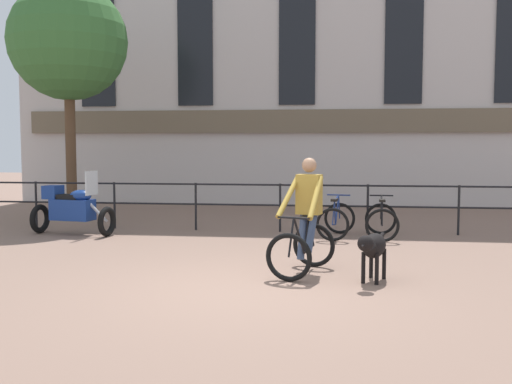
# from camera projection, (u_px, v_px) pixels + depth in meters

# --- Properties ---
(ground_plane) EXTENTS (60.00, 60.00, 0.00)m
(ground_plane) POSITION_uv_depth(u_px,v_px,m) (244.00, 288.00, 7.90)
(ground_plane) COLOR #846656
(canal_railing) EXTENTS (15.05, 0.05, 1.05)m
(canal_railing) POSITION_uv_depth(u_px,v_px,m) (280.00, 199.00, 12.98)
(canal_railing) COLOR black
(canal_railing) RESTS_ON ground_plane
(building_facade) EXTENTS (18.00, 0.72, 11.47)m
(building_facade) POSITION_uv_depth(u_px,v_px,m) (298.00, 19.00, 18.30)
(building_facade) COLOR beige
(building_facade) RESTS_ON ground_plane
(cyclist_with_bike) EXTENTS (0.98, 1.31, 1.70)m
(cyclist_with_bike) POSITION_uv_depth(u_px,v_px,m) (305.00, 221.00, 8.86)
(cyclist_with_bike) COLOR black
(cyclist_with_bike) RESTS_ON ground_plane
(dog) EXTENTS (0.48, 1.03, 0.70)m
(dog) POSITION_uv_depth(u_px,v_px,m) (373.00, 247.00, 8.22)
(dog) COLOR black
(dog) RESTS_ON ground_plane
(parked_motorcycle) EXTENTS (1.82, 0.89, 1.35)m
(parked_motorcycle) POSITION_uv_depth(u_px,v_px,m) (72.00, 208.00, 12.56)
(parked_motorcycle) COLOR black
(parked_motorcycle) RESTS_ON ground_plane
(parked_bicycle_near_lamp) EXTENTS (0.81, 1.19, 0.86)m
(parked_bicycle_near_lamp) POSITION_uv_depth(u_px,v_px,m) (336.00, 220.00, 12.20)
(parked_bicycle_near_lamp) COLOR black
(parked_bicycle_near_lamp) RESTS_ON ground_plane
(parked_bicycle_mid_left) EXTENTS (0.71, 1.14, 0.86)m
(parked_bicycle_mid_left) POSITION_uv_depth(u_px,v_px,m) (381.00, 221.00, 12.08)
(parked_bicycle_mid_left) COLOR black
(parked_bicycle_mid_left) RESTS_ON ground_plane
(tree_canalside_left) EXTENTS (2.95, 2.95, 5.95)m
(tree_canalside_left) POSITION_uv_depth(u_px,v_px,m) (68.00, 42.00, 14.95)
(tree_canalside_left) COLOR brown
(tree_canalside_left) RESTS_ON ground_plane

